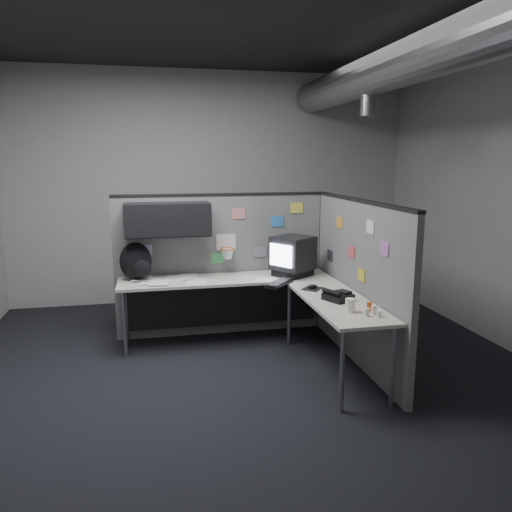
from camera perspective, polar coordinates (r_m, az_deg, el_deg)
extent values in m
cube|color=black|center=(4.80, -0.33, -13.76)|extent=(5.60, 5.60, 0.01)
cube|color=black|center=(4.52, -0.38, 26.41)|extent=(5.60, 5.60, 0.01)
cube|color=#9E9E99|center=(7.14, -4.99, 7.73)|extent=(5.60, 0.01, 3.20)
cube|color=#9E9E99|center=(1.76, 18.68, -3.01)|extent=(5.60, 0.01, 3.20)
cylinder|color=slate|center=(4.91, 16.96, 20.46)|extent=(0.40, 5.49, 0.40)
cylinder|color=slate|center=(5.59, 12.68, 16.87)|extent=(0.16, 0.16, 0.30)
cube|color=slate|center=(5.75, -3.82, -1.11)|extent=(2.43, 0.06, 1.60)
cube|color=black|center=(5.63, -3.93, 7.02)|extent=(2.43, 0.07, 0.03)
cube|color=black|center=(6.03, 7.39, -0.60)|extent=(0.07, 0.07, 1.60)
cube|color=black|center=(5.40, -10.07, 4.15)|extent=(0.90, 0.35, 0.35)
cube|color=black|center=(5.23, -9.99, 3.93)|extent=(0.90, 0.02, 0.33)
cube|color=silver|center=(5.66, -3.45, 1.60)|extent=(0.22, 0.02, 0.18)
torus|color=#D85914|center=(5.59, -3.30, 0.84)|extent=(0.16, 0.16, 0.01)
cone|color=white|center=(5.60, -3.29, 0.24)|extent=(0.14, 0.14, 0.11)
cube|color=silver|center=(5.62, -12.56, 0.65)|extent=(0.15, 0.01, 0.12)
cube|color=#D87F7F|center=(5.65, -1.98, 4.86)|extent=(0.15, 0.01, 0.12)
cube|color=gray|center=(5.76, 0.50, 0.47)|extent=(0.15, 0.01, 0.12)
cube|color=#337FCC|center=(5.76, 2.45, 3.97)|extent=(0.15, 0.01, 0.12)
cube|color=#E5D84C|center=(5.80, 4.67, 5.49)|extent=(0.15, 0.01, 0.12)
cube|color=#4CB266|center=(5.69, -4.43, -0.22)|extent=(0.15, 0.01, 0.12)
cube|color=slate|center=(5.05, 11.48, -3.03)|extent=(0.06, 2.23, 1.60)
cube|color=black|center=(4.92, 11.85, 6.23)|extent=(0.07, 2.23, 0.03)
cube|color=orange|center=(5.33, 9.51, 3.80)|extent=(0.01, 0.15, 0.12)
cube|color=#CC4C4C|center=(5.05, 10.87, 0.48)|extent=(0.01, 0.15, 0.12)
cube|color=silver|center=(4.64, 12.92, 3.23)|extent=(0.01, 0.15, 0.12)
cube|color=#26262D|center=(5.62, 8.44, 0.08)|extent=(0.01, 0.15, 0.12)
cube|color=#B266B2|center=(4.39, 14.47, 0.76)|extent=(0.01, 0.15, 0.12)
cube|color=gold|center=(4.86, 11.93, -2.14)|extent=(0.01, 0.15, 0.12)
cube|color=beige|center=(5.46, -3.47, -2.68)|extent=(2.30, 0.56, 0.03)
cube|color=beige|center=(4.69, 9.26, -5.11)|extent=(0.56, 1.55, 0.03)
cube|color=black|center=(5.75, -3.77, -5.22)|extent=(2.18, 0.02, 0.55)
cylinder|color=gray|center=(5.30, -14.78, -7.57)|extent=(0.04, 0.04, 0.70)
cylinder|color=gray|center=(5.72, -14.60, -6.18)|extent=(0.04, 0.04, 0.70)
cylinder|color=gray|center=(5.48, 3.80, -6.57)|extent=(0.04, 0.04, 0.70)
cylinder|color=gray|center=(4.12, 9.81, -12.85)|extent=(0.04, 0.04, 0.70)
cylinder|color=gray|center=(4.30, 15.39, -12.08)|extent=(0.04, 0.04, 0.70)
cube|color=black|center=(5.57, 4.21, -1.86)|extent=(0.48, 0.47, 0.07)
cube|color=black|center=(5.52, 4.24, 0.35)|extent=(0.53, 0.53, 0.37)
cube|color=silver|center=(5.37, 2.85, 0.06)|extent=(0.18, 0.25, 0.24)
cube|color=black|center=(5.16, 2.66, -3.16)|extent=(0.38, 0.41, 0.03)
cube|color=black|center=(5.16, 2.66, -2.96)|extent=(0.34, 0.37, 0.01)
cube|color=black|center=(5.03, 6.46, -3.71)|extent=(0.26, 0.26, 0.01)
ellipsoid|color=black|center=(5.02, 6.47, -3.47)|extent=(0.10, 0.07, 0.04)
cube|color=black|center=(4.66, 9.36, -4.64)|extent=(0.28, 0.29, 0.06)
cylinder|color=black|center=(4.60, 8.64, -4.11)|extent=(0.13, 0.21, 0.05)
cube|color=black|center=(4.68, 9.99, -4.05)|extent=(0.14, 0.15, 0.02)
cylinder|color=silver|center=(4.30, 13.32, -6.01)|extent=(0.06, 0.06, 0.08)
cylinder|color=silver|center=(4.24, 12.51, -6.29)|extent=(0.06, 0.06, 0.07)
cylinder|color=silver|center=(4.24, 13.88, -6.46)|extent=(0.05, 0.05, 0.06)
cylinder|color=#D85914|center=(4.35, 12.81, -5.72)|extent=(0.06, 0.06, 0.09)
cylinder|color=white|center=(4.32, 10.72, -5.56)|extent=(0.10, 0.10, 0.12)
cube|color=white|center=(5.33, -6.83, -2.90)|extent=(0.23, 0.31, 0.00)
cube|color=white|center=(5.47, -9.37, -2.56)|extent=(0.23, 0.30, 0.00)
cube|color=white|center=(5.40, -11.98, -2.82)|extent=(0.23, 0.30, 0.00)
cube|color=white|center=(5.51, -7.84, -2.35)|extent=(0.23, 0.30, 0.00)
cube|color=white|center=(5.31, -11.01, -2.94)|extent=(0.23, 0.30, 0.00)
cube|color=white|center=(5.52, -12.88, -2.47)|extent=(0.23, 0.31, 0.00)
ellipsoid|color=black|center=(5.47, -13.59, -0.58)|extent=(0.37, 0.30, 0.41)
ellipsoid|color=black|center=(5.36, -12.86, -1.39)|extent=(0.20, 0.13, 0.18)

